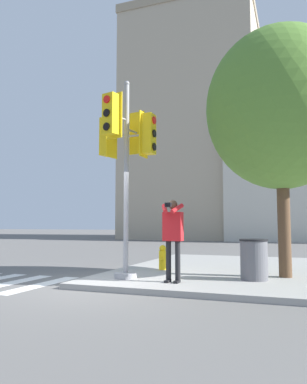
% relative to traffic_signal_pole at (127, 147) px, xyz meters
% --- Properties ---
extents(ground_plane, '(160.00, 160.00, 0.00)m').
position_rel_traffic_signal_pole_xyz_m(ground_plane, '(-0.46, -0.64, -3.08)').
color(ground_plane, slate).
extents(sidewalk_corner, '(8.00, 8.00, 0.12)m').
position_rel_traffic_signal_pole_xyz_m(sidewalk_corner, '(3.04, 2.86, -3.02)').
color(sidewalk_corner, '#9E9B96').
rests_on(sidewalk_corner, ground_plane).
extents(traffic_signal_pole, '(1.42, 1.42, 4.51)m').
position_rel_traffic_signal_pole_xyz_m(traffic_signal_pole, '(0.00, 0.00, 0.00)').
color(traffic_signal_pole, '#939399').
rests_on(traffic_signal_pole, sidewalk_corner).
extents(person_photographer, '(0.50, 0.53, 1.70)m').
position_rel_traffic_signal_pole_xyz_m(person_photographer, '(1.16, -0.20, -1.94)').
color(person_photographer, black).
rests_on(person_photographer, sidewalk_corner).
extents(street_tree, '(3.47, 3.47, 5.83)m').
position_rel_traffic_signal_pole_xyz_m(street_tree, '(3.33, 1.41, 0.95)').
color(street_tree, brown).
rests_on(street_tree, sidewalk_corner).
extents(fire_hydrant, '(0.20, 0.26, 0.65)m').
position_rel_traffic_signal_pole_xyz_m(fire_hydrant, '(0.25, 1.77, -2.64)').
color(fire_hydrant, yellow).
rests_on(fire_hydrant, sidewalk_corner).
extents(trash_bin, '(0.61, 0.61, 0.87)m').
position_rel_traffic_signal_pole_xyz_m(trash_bin, '(2.71, 0.72, -2.52)').
color(trash_bin, '#5B5B60').
rests_on(trash_bin, sidewalk_corner).
extents(building_left, '(12.19, 14.17, 21.68)m').
position_rel_traffic_signal_pole_xyz_m(building_left, '(-5.22, 29.11, 7.77)').
color(building_left, tan).
rests_on(building_left, ground_plane).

